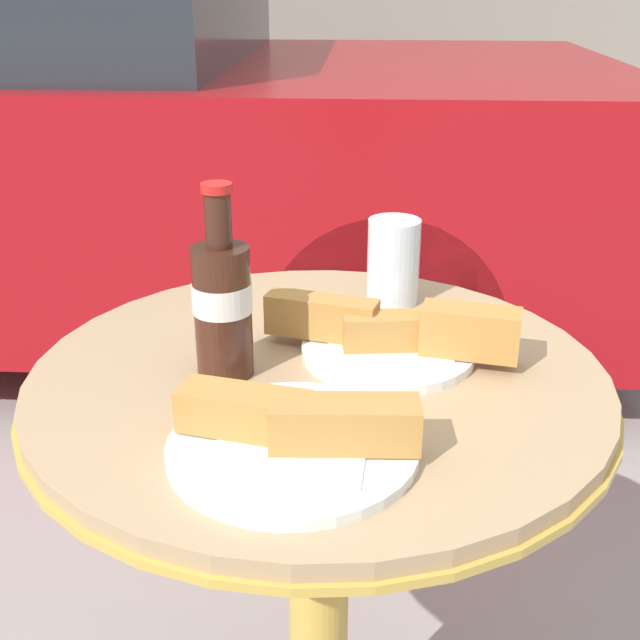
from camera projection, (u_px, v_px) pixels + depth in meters
bistro_table at (318, 487)px, 1.04m from camera, size 0.71×0.71×0.75m
cola_bottle_left at (222, 303)px, 0.93m from camera, size 0.07×0.07×0.23m
drinking_glass at (393, 265)px, 1.15m from camera, size 0.08×0.08×0.12m
lunch_plate_near at (393, 337)px, 1.00m from camera, size 0.32×0.22×0.07m
lunch_plate_far at (295, 434)px, 0.80m from camera, size 0.26×0.26×0.06m
parked_car at (20, 141)px, 2.82m from camera, size 4.02×1.70×1.34m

